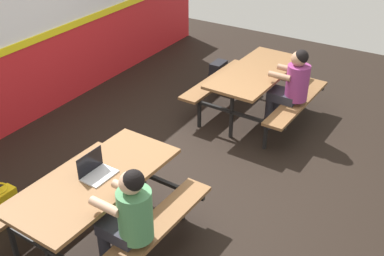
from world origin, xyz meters
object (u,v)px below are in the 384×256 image
(student_further, at_px, (291,84))
(backpack_dark, at_px, (218,75))
(picnic_table_right, at_px, (256,81))
(student_nearer, at_px, (128,215))
(picnic_table_left, at_px, (98,193))
(laptop_silver, at_px, (96,171))
(tote_bag_bright, at_px, (2,206))

(student_further, distance_m, backpack_dark, 1.71)
(picnic_table_right, distance_m, student_nearer, 3.29)
(picnic_table_right, bearing_deg, student_further, -99.65)
(picnic_table_right, height_order, backpack_dark, picnic_table_right)
(picnic_table_left, xyz_separation_m, backpack_dark, (3.66, 0.70, -0.36))
(laptop_silver, bearing_deg, backpack_dark, 10.43)
(student_further, distance_m, laptop_silver, 3.02)
(picnic_table_right, relative_size, student_nearer, 1.43)
(student_nearer, relative_size, student_further, 1.00)
(laptop_silver, bearing_deg, picnic_table_left, -140.78)
(laptop_silver, relative_size, tote_bag_bright, 0.76)
(picnic_table_left, bearing_deg, backpack_dark, 10.85)
(backpack_dark, bearing_deg, picnic_table_left, -169.15)
(picnic_table_right, bearing_deg, student_nearer, -174.41)
(picnic_table_left, bearing_deg, picnic_table_right, -4.30)
(student_nearer, xyz_separation_m, student_further, (3.18, -0.23, 0.00))
(student_nearer, bearing_deg, picnic_table_right, 5.59)
(picnic_table_right, relative_size, student_further, 1.43)
(backpack_dark, relative_size, tote_bag_bright, 1.02)
(picnic_table_left, distance_m, laptop_silver, 0.22)
(laptop_silver, distance_m, backpack_dark, 3.72)
(picnic_table_right, height_order, tote_bag_bright, picnic_table_right)
(student_nearer, bearing_deg, tote_bag_bright, 94.79)
(student_nearer, distance_m, laptop_silver, 0.65)
(picnic_table_right, bearing_deg, picnic_table_left, 175.70)
(picnic_table_right, xyz_separation_m, backpack_dark, (0.61, 0.93, -0.36))
(picnic_table_left, height_order, student_nearer, student_nearer)
(tote_bag_bright, bearing_deg, laptop_silver, -68.61)
(picnic_table_left, height_order, laptop_silver, laptop_silver)
(picnic_table_left, bearing_deg, student_further, -14.84)
(picnic_table_left, distance_m, tote_bag_bright, 1.18)
(student_nearer, distance_m, backpack_dark, 4.11)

